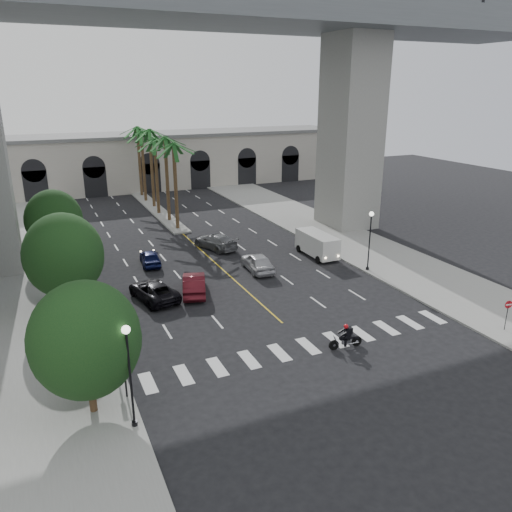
{
  "coord_description": "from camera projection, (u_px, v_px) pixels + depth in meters",
  "views": [
    {
      "loc": [
        -14.26,
        -25.29,
        15.21
      ],
      "look_at": [
        -0.18,
        6.0,
        3.62
      ],
      "focal_mm": 35.0,
      "sensor_mm": 36.0,
      "label": 1
    }
  ],
  "objects": [
    {
      "name": "palm_b",
      "position": [
        165.0,
        142.0,
        56.95
      ],
      "size": [
        3.2,
        3.2,
        10.6
      ],
      "color": "#47331E",
      "rests_on": "ground"
    },
    {
      "name": "bridge",
      "position": [
        221.0,
        51.0,
        46.68
      ],
      "size": [
        75.0,
        13.0,
        26.0
      ],
      "color": "gray",
      "rests_on": "ground"
    },
    {
      "name": "palm_a",
      "position": [
        174.0,
        148.0,
        53.55
      ],
      "size": [
        3.2,
        3.2,
        10.3
      ],
      "color": "#47331E",
      "rests_on": "ground"
    },
    {
      "name": "street_tree_mid",
      "position": [
        64.0,
        255.0,
        34.5
      ],
      "size": [
        5.44,
        5.44,
        7.21
      ],
      "color": "#382616",
      "rests_on": "ground"
    },
    {
      "name": "pedestrian_b",
      "position": [
        39.0,
        329.0,
        31.2
      ],
      "size": [
        0.83,
        0.69,
        1.54
      ],
      "primitive_type": "imported",
      "rotation": [
        0.0,
        0.0,
        -0.16
      ],
      "color": "black",
      "rests_on": "sidewalk_left"
    },
    {
      "name": "motorcycle_rider",
      "position": [
        347.0,
        337.0,
        30.54
      ],
      "size": [
        2.23,
        0.6,
        1.61
      ],
      "rotation": [
        0.0,
        0.0,
        -0.09
      ],
      "color": "black",
      "rests_on": "ground"
    },
    {
      "name": "sidewalk_right",
      "position": [
        355.0,
        244.0,
        51.03
      ],
      "size": [
        8.0,
        100.0,
        0.15
      ],
      "primitive_type": "cube",
      "color": "gray",
      "rests_on": "ground"
    },
    {
      "name": "lamp_post_left_near",
      "position": [
        129.0,
        368.0,
        22.48
      ],
      "size": [
        0.4,
        0.4,
        5.35
      ],
      "color": "black",
      "rests_on": "ground"
    },
    {
      "name": "palm_f",
      "position": [
        137.0,
        131.0,
        70.79
      ],
      "size": [
        3.2,
        3.2,
        10.7
      ],
      "color": "#47331E",
      "rests_on": "ground"
    },
    {
      "name": "median",
      "position": [
        157.0,
        210.0,
        65.06
      ],
      "size": [
        2.0,
        24.0,
        0.2
      ],
      "primitive_type": "cube",
      "color": "gray",
      "rests_on": "ground"
    },
    {
      "name": "car_c",
      "position": [
        154.0,
        291.0,
        37.55
      ],
      "size": [
        3.4,
        5.58,
        1.45
      ],
      "primitive_type": "imported",
      "rotation": [
        0.0,
        0.0,
        3.34
      ],
      "color": "black",
      "rests_on": "ground"
    },
    {
      "name": "palm_d",
      "position": [
        150.0,
        134.0,
        63.8
      ],
      "size": [
        3.2,
        3.2,
        10.9
      ],
      "color": "#47331E",
      "rests_on": "ground"
    },
    {
      "name": "street_tree_near",
      "position": [
        85.0,
        340.0,
        23.33
      ],
      "size": [
        5.2,
        5.2,
        6.89
      ],
      "color": "#382616",
      "rests_on": "ground"
    },
    {
      "name": "lamp_post_left_far",
      "position": [
        80.0,
        243.0,
        40.63
      ],
      "size": [
        0.4,
        0.4,
        5.35
      ],
      "color": "black",
      "rests_on": "ground"
    },
    {
      "name": "pier_building",
      "position": [
        129.0,
        161.0,
        78.42
      ],
      "size": [
        71.0,
        10.5,
        8.5
      ],
      "color": "#B2AA9F",
      "rests_on": "ground"
    },
    {
      "name": "car_d",
      "position": [
        216.0,
        241.0,
        49.49
      ],
      "size": [
        3.69,
        5.63,
        1.52
      ],
      "primitive_type": "imported",
      "rotation": [
        0.0,
        0.0,
        3.47
      ],
      "color": "slate",
      "rests_on": "ground"
    },
    {
      "name": "palm_c",
      "position": [
        155.0,
        143.0,
        60.44
      ],
      "size": [
        3.2,
        3.2,
        10.1
      ],
      "color": "#47331E",
      "rests_on": "ground"
    },
    {
      "name": "traffic_signal_near",
      "position": [
        123.0,
        356.0,
        24.91
      ],
      "size": [
        0.25,
        0.18,
        3.65
      ],
      "color": "black",
      "rests_on": "ground"
    },
    {
      "name": "pedestrian_a",
      "position": [
        109.0,
        345.0,
        28.85
      ],
      "size": [
        0.77,
        0.58,
        1.91
      ],
      "primitive_type": "imported",
      "rotation": [
        0.0,
        0.0,
        -0.2
      ],
      "color": "black",
      "rests_on": "sidewalk_left"
    },
    {
      "name": "street_tree_far",
      "position": [
        54.0,
        220.0,
        44.97
      ],
      "size": [
        5.04,
        5.04,
        6.68
      ],
      "color": "#382616",
      "rests_on": "ground"
    },
    {
      "name": "traffic_signal_far",
      "position": [
        110.0,
        323.0,
        28.36
      ],
      "size": [
        0.25,
        0.18,
        3.65
      ],
      "color": "black",
      "rests_on": "ground"
    },
    {
      "name": "cargo_van",
      "position": [
        317.0,
        244.0,
        47.1
      ],
      "size": [
        2.1,
        5.2,
        2.22
      ],
      "rotation": [
        0.0,
        0.0,
        -0.0
      ],
      "color": "silver",
      "rests_on": "ground"
    },
    {
      "name": "car_b",
      "position": [
        194.0,
        284.0,
        38.61
      ],
      "size": [
        3.01,
        5.12,
        1.59
      ],
      "primitive_type": "imported",
      "rotation": [
        0.0,
        0.0,
        2.85
      ],
      "color": "#470E15",
      "rests_on": "ground"
    },
    {
      "name": "lamp_post_right",
      "position": [
        370.0,
        236.0,
        42.58
      ],
      "size": [
        0.4,
        0.4,
        5.35
      ],
      "color": "black",
      "rests_on": "ground"
    },
    {
      "name": "car_e",
      "position": [
        150.0,
        258.0,
        44.98
      ],
      "size": [
        2.02,
        4.19,
        1.38
      ],
      "primitive_type": "imported",
      "rotation": [
        0.0,
        0.0,
        3.04
      ],
      "color": "#0D133E",
      "rests_on": "ground"
    },
    {
      "name": "palm_e",
      "position": [
        141.0,
        135.0,
        67.3
      ],
      "size": [
        3.2,
        3.2,
        10.4
      ],
      "color": "#47331E",
      "rests_on": "ground"
    },
    {
      "name": "ground",
      "position": [
        297.0,
        336.0,
        32.26
      ],
      "size": [
        140.0,
        140.0,
        0.0
      ],
      "primitive_type": "plane",
      "color": "black",
      "rests_on": "ground"
    },
    {
      "name": "sidewalk_left",
      "position": [
        38.0,
        290.0,
        39.37
      ],
      "size": [
        8.0,
        100.0,
        0.15
      ],
      "primitive_type": "cube",
      "color": "gray",
      "rests_on": "ground"
    },
    {
      "name": "car_a",
      "position": [
        257.0,
        262.0,
        43.49
      ],
      "size": [
        2.2,
        4.77,
        1.58
      ],
      "primitive_type": "imported",
      "rotation": [
        0.0,
        0.0,
        3.07
      ],
      "color": "#B4B4B9",
      "rests_on": "ground"
    },
    {
      "name": "do_not_enter_sign",
      "position": [
        508.0,
        309.0,
        32.28
      ],
      "size": [
        0.54,
        0.12,
        2.22
      ],
      "rotation": [
        0.0,
        0.0,
        -0.18
      ],
      "color": "black",
      "rests_on": "ground"
    }
  ]
}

